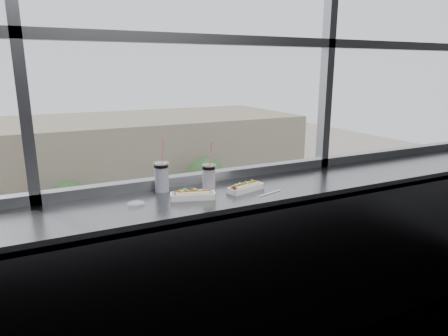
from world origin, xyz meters
name	(u,v)px	position (x,y,z in m)	size (l,w,h in m)	color
wall_back_lower	(203,257)	(0.00, 1.50, 0.55)	(6.00, 6.00, 0.00)	black
counter	(220,197)	(0.00, 1.23, 1.07)	(6.00, 0.55, 0.06)	gray
counter_fascia	(239,295)	(0.00, 0.97, 0.55)	(6.00, 0.04, 1.04)	gray
hotdog_tray_left	(193,195)	(-0.19, 1.18, 1.13)	(0.27, 0.16, 0.06)	white
hotdog_tray_right	(246,187)	(0.16, 1.19, 1.12)	(0.25, 0.14, 0.06)	white
soda_cup_left	(162,175)	(-0.30, 1.41, 1.20)	(0.09, 0.09, 0.34)	white
soda_cup_right	(209,176)	(-0.04, 1.29, 1.19)	(0.08, 0.08, 0.31)	white
loose_straw	(270,193)	(0.26, 1.07, 1.10)	(0.01, 0.01, 0.19)	white
wrapper	(136,203)	(-0.51, 1.22, 1.11)	(0.10, 0.07, 0.02)	silver
plaza_ground	(46,189)	(0.00, 45.00, -11.00)	(120.00, 120.00, 0.00)	gray
street_asphalt	(68,297)	(0.00, 21.50, -10.97)	(80.00, 10.00, 0.06)	black
far_sidewalk	(57,244)	(0.00, 29.50, -10.98)	(80.00, 6.00, 0.04)	gray
far_building	(45,164)	(0.00, 39.50, -7.00)	(50.00, 14.00, 8.00)	gray
car_near_c	(81,317)	(0.31, 17.50, -9.90)	(6.25, 2.60, 2.08)	#AF3E1B
car_near_d	(181,292)	(5.46, 17.50, -9.93)	(6.05, 2.52, 2.02)	white
car_far_c	(206,224)	(10.43, 25.50, -9.82)	(6.71, 2.80, 2.24)	silver
car_far_b	(94,247)	(2.14, 25.50, -9.98)	(5.78, 2.41, 1.93)	#7E320C
pedestrian_d	(152,214)	(7.38, 29.62, -9.91)	(0.93, 0.70, 2.09)	#66605B
pedestrian_c	(120,223)	(4.61, 28.96, -9.96)	(0.89, 0.67, 2.00)	#66605B
tree_center	(69,201)	(1.12, 29.50, -7.74)	(3.08, 3.08, 4.81)	#47382B
tree_right	(206,177)	(12.23, 29.50, -7.28)	(3.51, 3.51, 5.49)	#47382B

